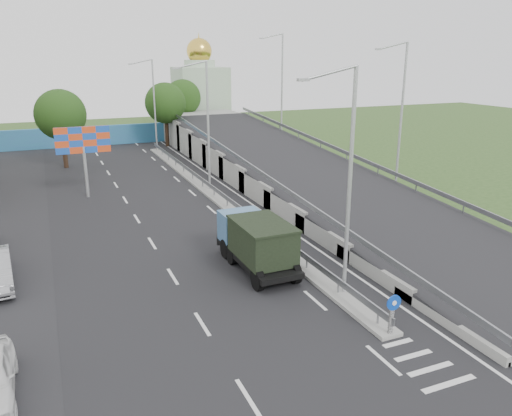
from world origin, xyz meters
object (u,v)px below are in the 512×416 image
lamp_post_mid (206,120)px  billboard (83,144)px  lamp_post_near (347,173)px  lamp_post_far (153,100)px  sign_bollard (392,314)px  dump_truck (256,241)px  church (201,93)px

lamp_post_mid → billboard: lamp_post_mid is taller
lamp_post_near → lamp_post_mid: 20.00m
lamp_post_near → lamp_post_far: bearing=90.0°
sign_bollard → lamp_post_near: (0.11, 3.83, 4.77)m
billboard → dump_truck: bearing=-68.8°
church → billboard: (-19.00, -32.00, -1.12)m
lamp_post_mid → lamp_post_far: 20.00m
lamp_post_near → billboard: size_ratio=1.83×
lamp_post_near → dump_truck: 6.60m
church → dump_truck: (-12.20, -49.56, -3.80)m
lamp_post_far → church: size_ratio=0.73×
lamp_post_mid → church: church is taller
lamp_post_near → dump_truck: size_ratio=1.62×
sign_bollard → lamp_post_far: (0.11, 43.83, 4.77)m
lamp_post_mid → billboard: bearing=167.6°
lamp_post_mid → dump_truck: size_ratio=1.62×
sign_bollard → lamp_post_far: bearing=89.9°
billboard → dump_truck: (6.80, -17.56, -2.68)m
lamp_post_far → dump_truck: size_ratio=1.62×
lamp_post_mid → church: 35.41m
lamp_post_near → church: church is taller
billboard → lamp_post_far: bearing=63.2°
lamp_post_mid → billboard: 9.47m
lamp_post_near → lamp_post_mid: size_ratio=1.00×
church → billboard: church is taller
lamp_post_mid → billboard: (-9.11, 2.00, -1.62)m
lamp_post_far → billboard: bearing=-116.8°
lamp_post_far → lamp_post_near: bearing=-90.0°
lamp_post_near → church: size_ratio=0.73×
lamp_post_near → dump_truck: bearing=117.5°
lamp_post_mid → lamp_post_far: same height
sign_bollard → dump_truck: (-2.20, 8.27, 0.47)m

